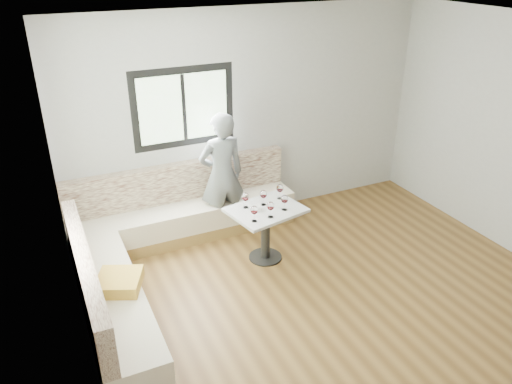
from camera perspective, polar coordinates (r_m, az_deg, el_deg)
room at (r=4.65m, az=10.89°, el=0.17°), size 5.01×5.01×2.81m
banquette at (r=5.87m, az=-11.33°, el=-6.05°), size 2.90×2.80×0.95m
table at (r=5.89m, az=1.11°, el=-3.38°), size 0.93×0.79×0.68m
person at (r=6.33m, az=-3.92°, el=1.94°), size 0.60×0.40×1.64m
olive_ramekin at (r=5.78m, az=0.17°, el=-1.85°), size 0.11×0.11×0.04m
wine_glass_a at (r=5.49m, az=-0.20°, el=-2.14°), size 0.09×0.09×0.19m
wine_glass_b at (r=5.57m, az=1.69°, el=-1.68°), size 0.09×0.09×0.19m
wine_glass_c at (r=5.73m, az=3.29°, el=-0.87°), size 0.09×0.09×0.19m
wine_glass_d at (r=5.84m, az=0.86°, el=-0.30°), size 0.09×0.09×0.19m
wine_glass_e at (r=5.99m, az=2.75°, el=0.38°), size 0.09×0.09×0.19m
wine_glass_f at (r=5.77m, az=-1.20°, el=-0.63°), size 0.09×0.09×0.19m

